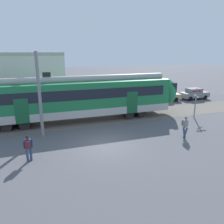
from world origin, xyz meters
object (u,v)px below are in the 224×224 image
object	(u,v)px
crossing_signal	(196,98)
pedestrian_navy	(28,146)
parked_car_tan	(165,95)
parked_car_grey	(194,94)
pedestrian_grey	(185,125)

from	to	relation	value
crossing_signal	pedestrian_navy	bearing A→B (deg)	-164.55
pedestrian_navy	parked_car_tan	world-z (taller)	pedestrian_navy
parked_car_tan	parked_car_grey	bearing A→B (deg)	-1.68
parked_car_grey	pedestrian_navy	bearing A→B (deg)	-151.31
pedestrian_navy	pedestrian_grey	distance (m)	11.39
parked_car_grey	parked_car_tan	bearing A→B (deg)	178.32
pedestrian_navy	parked_car_grey	distance (m)	24.52
parked_car_grey	crossing_signal	bearing A→B (deg)	-128.34
pedestrian_navy	pedestrian_grey	world-z (taller)	same
parked_car_tan	parked_car_grey	size ratio (longest dim) A/B	1.01
parked_car_tan	pedestrian_navy	bearing A→B (deg)	-144.76
pedestrian_navy	crossing_signal	distance (m)	16.22
parked_car_tan	crossing_signal	world-z (taller)	crossing_signal
parked_car_tan	pedestrian_grey	bearing A→B (deg)	-115.06
pedestrian_grey	parked_car_tan	world-z (taller)	pedestrian_grey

